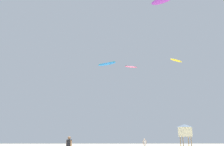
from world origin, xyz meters
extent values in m
cylinder|color=black|center=(-3.45, 5.11, 1.20)|extent=(0.40, 0.40, 0.66)
cylinder|color=#936B4C|center=(-3.63, 5.25, 1.18)|extent=(0.12, 0.12, 0.60)
cylinder|color=#936B4C|center=(-3.26, 4.96, 1.18)|extent=(0.12, 0.12, 0.60)
sphere|color=#936B4C|center=(-3.45, 5.11, 1.66)|extent=(0.24, 0.24, 0.24)
cylinder|color=silver|center=(4.71, 21.39, 1.07)|extent=(0.36, 0.36, 0.58)
cylinder|color=beige|center=(4.91, 21.42, 1.04)|extent=(0.10, 0.10, 0.54)
cylinder|color=beige|center=(4.50, 21.37, 1.04)|extent=(0.10, 0.10, 0.54)
sphere|color=beige|center=(4.71, 21.39, 1.47)|extent=(0.21, 0.21, 0.21)
cylinder|color=#8C704C|center=(14.47, 31.74, 0.95)|extent=(0.14, 0.14, 1.90)
cylinder|color=#8C704C|center=(14.47, 30.24, 0.95)|extent=(0.14, 0.14, 1.90)
cylinder|color=#8C704C|center=(12.97, 31.74, 0.95)|extent=(0.14, 0.14, 1.90)
cylinder|color=#8C704C|center=(12.97, 30.24, 0.95)|extent=(0.14, 0.14, 1.90)
cube|color=beige|center=(13.72, 30.99, 2.75)|extent=(2.00, 2.00, 1.70)
pyramid|color=slate|center=(13.72, 30.99, 3.87)|extent=(2.30, 2.30, 0.55)
ellipsoid|color=purple|center=(10.02, 27.17, 27.98)|extent=(4.43, 3.56, 1.09)
cylinder|color=#19B29E|center=(10.02, 27.17, 28.18)|extent=(3.53, 2.45, 0.20)
ellipsoid|color=blue|center=(-0.85, 28.36, 15.07)|extent=(3.83, 2.93, 0.48)
cylinder|color=#19B29E|center=(-0.85, 28.36, 15.24)|extent=(3.09, 1.97, 0.17)
ellipsoid|color=yellow|center=(10.78, 23.36, 14.14)|extent=(2.86, 2.35, 0.51)
ellipsoid|color=#E5598C|center=(4.10, 32.20, 15.72)|extent=(2.77, 1.48, 0.41)
cylinder|color=#2D2D33|center=(4.10, 32.20, 15.84)|extent=(2.38, 0.78, 0.12)
camera|label=1|loc=(-0.42, -13.39, 1.63)|focal=37.41mm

